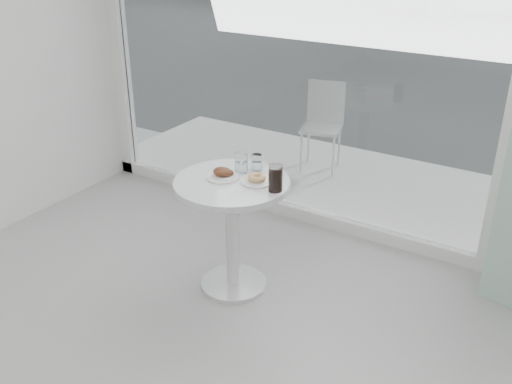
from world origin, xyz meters
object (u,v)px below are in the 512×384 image
Objects in this scene: plate_donut at (257,179)px; water_tumbler_b at (257,163)px; main_table at (232,212)px; patio_chair at (324,120)px; plate_fritter at (223,174)px; cola_glass at (276,179)px; water_tumbler_a at (241,164)px.

plate_donut is 0.19m from water_tumbler_b.
main_table is 0.35m from water_tumbler_b.
plate_fritter is (0.28, -2.05, 0.28)m from patio_chair.
water_tumbler_b is at bearing 78.84° from main_table.
water_tumbler_b is at bearing -91.84° from patio_chair.
plate_donut is (0.14, 0.06, 0.24)m from main_table.
cola_glass is (0.37, 0.01, 0.05)m from plate_fritter.
plate_fritter reaches higher than main_table.
cola_glass is at bearing -20.72° from water_tumbler_a.
cola_glass reaches higher than water_tumbler_a.
cola_glass is at bearing -86.29° from patio_chair.
plate_fritter is at bearing -178.60° from cola_glass.
water_tumbler_b reaches higher than main_table.
plate_fritter is 0.37m from cola_glass.
main_table is 3.74× the size of plate_fritter.
water_tumbler_b is 0.66× the size of cola_glass.
plate_fritter is 0.14m from water_tumbler_a.
patio_chair is 2.08m from plate_donut.
cola_glass is (0.26, -0.20, 0.03)m from water_tumbler_b.
water_tumbler_a is 1.24× the size of water_tumbler_b.
water_tumbler_b is (0.04, 0.22, 0.27)m from main_table.
plate_fritter is 1.57× the size of water_tumbler_a.
water_tumbler_a is 0.10m from water_tumbler_b.
plate_donut is 0.19m from water_tumbler_a.
plate_fritter is at bearing 172.28° from main_table.
water_tumbler_a is at bearing -94.16° from patio_chair.
patio_chair is (-0.35, 2.06, -0.03)m from main_table.
patio_chair is at bearing 104.00° from plate_donut.
plate_donut is 1.85× the size of water_tumbler_b.
water_tumbler_a reaches higher than plate_fritter.
water_tumbler_a reaches higher than water_tumbler_b.
patio_chair is at bearing 99.86° from water_tumbler_a.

